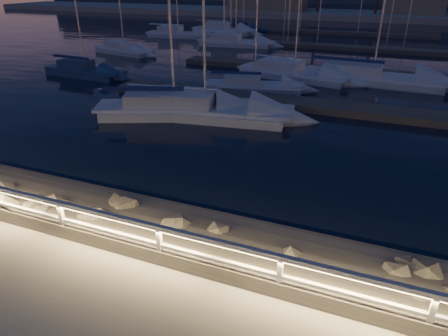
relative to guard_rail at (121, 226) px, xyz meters
The scene contains 17 objects.
ground 0.78m from the guard_rail, ahead, with size 400.00×400.00×0.00m, color #A7A197.
harbor_water 31.27m from the guard_rail, 89.87° to the left, with size 400.00×440.00×0.60m.
guard_rail is the anchor object (origin of this frame).
riprap 2.01m from the guard_rail, 127.56° to the left, with size 39.72×2.67×1.31m.
floating_docks 32.52m from the guard_rail, 89.88° to the left, with size 22.00×36.00×0.40m.
far_shore 74.05m from the guard_rail, 90.04° to the left, with size 160.00×14.00×5.20m.
sailboat_a 24.19m from the guard_rail, 132.06° to the left, with size 6.95×2.53×11.68m.
sailboat_b 13.04m from the guard_rail, 113.75° to the left, with size 8.73×5.54×14.51m.
sailboat_c 12.92m from the guard_rail, 106.20° to the left, with size 9.71×4.10×15.99m.
sailboat_e 33.31m from the guard_rail, 124.95° to the left, with size 7.09×3.52×11.70m.
sailboat_f 18.73m from the guard_rail, 98.26° to the left, with size 6.80×3.45×11.17m.
sailboat_g 23.28m from the guard_rail, 92.78° to the left, with size 9.04×4.29×14.80m.
sailboat_h 24.24m from the guard_rail, 79.55° to the left, with size 10.31×3.66×17.13m.
sailboat_i 44.23m from the guard_rail, 116.38° to the left, with size 8.21×3.53×13.63m.
sailboat_j 37.42m from the guard_rail, 106.38° to the left, with size 8.52×3.19×14.21m.
sailboat_m 51.85m from the guard_rail, 106.24° to the left, with size 6.19×3.15×10.21m.
sailboat_n 48.25m from the guard_rail, 109.21° to the left, with size 8.96×3.47×14.90m.
Camera 1 is at (5.42, -6.76, 6.40)m, focal length 32.00 mm.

